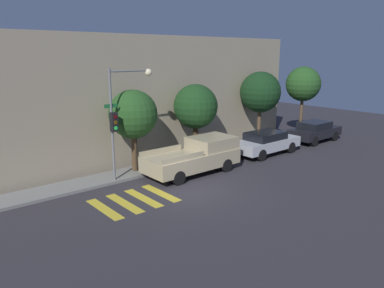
{
  "coord_description": "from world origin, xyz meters",
  "views": [
    {
      "loc": [
        -10.31,
        -12.39,
        6.18
      ],
      "look_at": [
        1.84,
        2.1,
        1.6
      ],
      "focal_mm": 35.0,
      "sensor_mm": 36.0,
      "label": 1
    }
  ],
  "objects": [
    {
      "name": "traffic_light_pole",
      "position": [
        -1.49,
        3.37,
        3.57
      ],
      "size": [
        2.67,
        0.56,
        5.52
      ],
      "color": "slate",
      "rests_on": "ground"
    },
    {
      "name": "tree_far_end",
      "position": [
        9.54,
        4.09,
        3.63
      ],
      "size": [
        2.77,
        2.77,
        5.03
      ],
      "color": "brown",
      "rests_on": "ground"
    },
    {
      "name": "tree_midblock",
      "position": [
        3.77,
        4.09,
        3.16
      ],
      "size": [
        2.59,
        2.59,
        4.48
      ],
      "color": "#42301E",
      "rests_on": "ground"
    },
    {
      "name": "ground_plane",
      "position": [
        0.0,
        0.0,
        0.0
      ],
      "size": [
        60.0,
        60.0,
        0.0
      ],
      "primitive_type": "plane",
      "color": "#2D2B30"
    },
    {
      "name": "tree_near_corner",
      "position": [
        -0.44,
        4.09,
        3.13
      ],
      "size": [
        2.52,
        2.52,
        4.42
      ],
      "color": "#4C3823",
      "rests_on": "ground"
    },
    {
      "name": "pickup_truck",
      "position": [
        2.15,
        2.1,
        0.91
      ],
      "size": [
        5.23,
        2.14,
        1.78
      ],
      "color": "tan",
      "rests_on": "ground"
    },
    {
      "name": "crosswalk",
      "position": [
        -2.52,
        0.8,
        0.0
      ],
      "size": [
        3.26,
        2.6,
        0.0
      ],
      "color": "gold",
      "rests_on": "ground"
    },
    {
      "name": "sedan_middle",
      "position": [
        13.35,
        2.1,
        0.78
      ],
      "size": [
        4.24,
        1.84,
        1.46
      ],
      "color": "black",
      "rests_on": "ground"
    },
    {
      "name": "tree_behind_truck",
      "position": [
        14.5,
        4.09,
        3.92
      ],
      "size": [
        2.61,
        2.61,
        5.25
      ],
      "color": "brown",
      "rests_on": "ground"
    },
    {
      "name": "sedan_near_corner",
      "position": [
        7.9,
        2.1,
        0.78
      ],
      "size": [
        4.67,
        1.89,
        1.44
      ],
      "color": "#B7BABF",
      "rests_on": "ground"
    },
    {
      "name": "building_row",
      "position": [
        0.0,
        8.28,
        3.6
      ],
      "size": [
        26.0,
        6.0,
        7.2
      ],
      "primitive_type": "cube",
      "color": "gray",
      "rests_on": "ground"
    },
    {
      "name": "sidewalk",
      "position": [
        0.0,
        4.04,
        0.07
      ],
      "size": [
        26.0,
        1.68,
        0.14
      ],
      "primitive_type": "cube",
      "color": "slate",
      "rests_on": "ground"
    }
  ]
}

